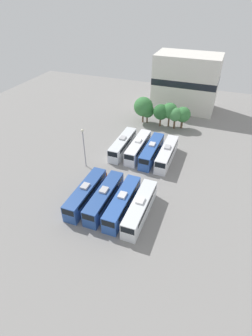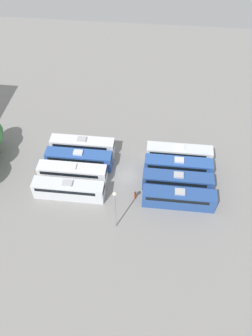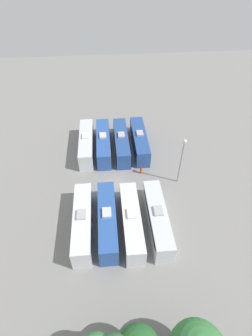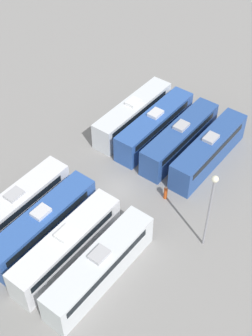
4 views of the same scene
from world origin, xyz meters
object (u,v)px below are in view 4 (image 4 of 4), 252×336
at_px(bus_0, 209,150).
at_px(bus_1, 180,138).
at_px(bus_5, 66,246).
at_px(worker_person, 166,193).
at_px(light_pole, 211,201).
at_px(bus_3, 133,114).
at_px(bus_4, 100,266).
at_px(bus_6, 43,224).
at_px(bus_7, 17,207).
at_px(bus_2, 155,125).

relative_size(bus_0, bus_1, 1.00).
bearing_deg(bus_0, bus_5, 79.26).
distance_m(bus_0, worker_person, 7.10).
height_order(bus_1, light_pole, light_pole).
distance_m(bus_3, bus_4, 20.68).
relative_size(bus_0, worker_person, 7.24).
height_order(bus_6, bus_7, same).
distance_m(bus_1, bus_4, 18.13).
distance_m(bus_1, bus_7, 18.68).
distance_m(bus_5, light_pole, 12.85).
bearing_deg(bus_6, bus_1, -100.65).
height_order(bus_0, bus_5, same).
xyz_separation_m(bus_3, bus_5, (-6.54, 18.16, 0.00)).
relative_size(bus_5, bus_6, 1.00).
bearing_deg(bus_4, bus_3, -60.60).
distance_m(bus_0, bus_4, 17.97).
height_order(bus_0, bus_6, same).
bearing_deg(bus_1, bus_4, 101.53).
bearing_deg(bus_5, bus_0, -100.74).
bearing_deg(bus_0, bus_3, -0.28).
height_order(bus_3, bus_7, same).
relative_size(bus_2, worker_person, 7.24).
bearing_deg(bus_6, bus_2, -89.71).
xyz_separation_m(bus_1, bus_6, (3.28, 17.45, 0.00)).
xyz_separation_m(bus_4, bus_6, (6.91, -0.31, 0.00)).
bearing_deg(worker_person, bus_5, 75.79).
bearing_deg(bus_3, worker_person, 142.99).
height_order(bus_6, light_pole, light_pole).
bearing_deg(bus_4, worker_person, -85.82).
height_order(bus_1, bus_6, same).
xyz_separation_m(bus_5, light_pole, (-8.64, -8.61, 4.03)).
xyz_separation_m(bus_1, bus_7, (6.65, 17.46, 0.00)).
xyz_separation_m(bus_0, bus_6, (6.73, 17.66, 0.00)).
bearing_deg(bus_4, bus_2, -68.60).
xyz_separation_m(bus_0, worker_person, (0.62, 7.00, -1.01)).
relative_size(bus_0, bus_4, 1.00).
height_order(bus_3, bus_5, same).
distance_m(bus_1, bus_2, 3.37).
xyz_separation_m(bus_2, bus_6, (-0.09, 17.55, 0.00)).
bearing_deg(light_pole, bus_2, -37.98).
bearing_deg(light_pole, bus_5, 44.91).
bearing_deg(worker_person, bus_7, 48.39).
distance_m(bus_4, bus_6, 6.91).
bearing_deg(light_pole, bus_6, 34.37).
relative_size(bus_6, light_pole, 1.35).
relative_size(bus_3, bus_7, 1.00).
distance_m(bus_2, bus_7, 17.86).
height_order(worker_person, light_pole, light_pole).
height_order(bus_1, bus_4, same).
bearing_deg(bus_5, bus_3, -70.21).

